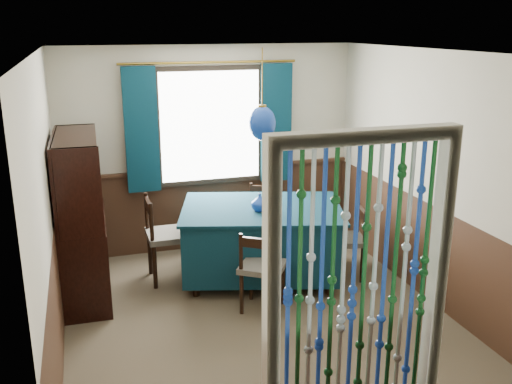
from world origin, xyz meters
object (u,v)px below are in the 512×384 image
object	(u,v)px
chair_far	(263,218)
sideboard	(83,241)
vase_table	(260,203)
bowl_shelf	(85,192)
chair_left	(165,236)
dining_table	(262,238)
pendant_lamp	(262,123)
chair_near	(262,268)
vase_sideboard	(86,200)
chair_right	(348,240)

from	to	relation	value
chair_far	sideboard	xyz separation A→B (m)	(-2.11, -0.53, 0.14)
vase_table	bowl_shelf	xyz separation A→B (m)	(-1.75, -0.00, 0.27)
chair_left	vase_table	bearing A→B (deg)	67.58
dining_table	vase_table	bearing A→B (deg)	-102.76
pendant_lamp	vase_table	bearing A→B (deg)	-118.74
sideboard	pendant_lamp	bearing A→B (deg)	-3.93
chair_far	chair_left	bearing A→B (deg)	45.34
pendant_lamp	bowl_shelf	distance (m)	1.90
sideboard	pendant_lamp	size ratio (longest dim) A/B	1.80
chair_near	bowl_shelf	bearing A→B (deg)	-167.24
chair_left	sideboard	bearing A→B (deg)	-83.03
chair_far	vase_table	distance (m)	0.98
dining_table	vase_table	distance (m)	0.46
chair_near	vase_sideboard	xyz separation A→B (m)	(-1.58, 1.12, 0.50)
pendant_lamp	vase_table	distance (m)	0.84
bowl_shelf	pendant_lamp	bearing A→B (deg)	3.35
dining_table	chair_near	size ratio (longest dim) A/B	2.35
chair_left	sideboard	xyz separation A→B (m)	(-0.85, -0.11, 0.08)
chair_far	sideboard	world-z (taller)	sideboard
chair_right	dining_table	bearing A→B (deg)	88.41
chair_near	bowl_shelf	world-z (taller)	bowl_shelf
chair_left	vase_table	world-z (taller)	vase_table
dining_table	chair_far	distance (m)	0.74
vase_sideboard	pendant_lamp	bearing A→B (deg)	-12.67
vase_table	sideboard	bearing A→B (deg)	171.39
chair_far	vase_table	xyz separation A→B (m)	(-0.30, -0.81, 0.46)
sideboard	chair_near	bearing A→B (deg)	-27.12
chair_near	pendant_lamp	bearing A→B (deg)	106.20
chair_far	bowl_shelf	size ratio (longest dim) A/B	3.71
chair_right	vase_sideboard	bearing A→B (deg)	90.20
chair_near	vase_sideboard	size ratio (longest dim) A/B	3.98
dining_table	vase_sideboard	world-z (taller)	vase_sideboard
vase_table	chair_right	bearing A→B (deg)	-8.60
chair_near	chair_left	bearing A→B (deg)	162.15
pendant_lamp	dining_table	bearing A→B (deg)	0.00
pendant_lamp	vase_table	xyz separation A→B (m)	(-0.06, -0.11, -0.83)
chair_near	chair_right	bearing A→B (deg)	55.71
chair_near	sideboard	size ratio (longest dim) A/B	0.49
chair_left	pendant_lamp	bearing A→B (deg)	74.11
chair_right	sideboard	world-z (taller)	sideboard
chair_right	bowl_shelf	xyz separation A→B (m)	(-2.73, 0.15, 0.75)
bowl_shelf	chair_far	bearing A→B (deg)	21.50
dining_table	chair_left	bearing A→B (deg)	-179.45
chair_near	dining_table	bearing A→B (deg)	106.20
chair_far	vase_table	size ratio (longest dim) A/B	4.83
chair_left	vase_table	distance (m)	1.11
chair_far	chair_left	xyz separation A→B (m)	(-1.25, -0.42, 0.06)
pendant_lamp	vase_table	size ratio (longest dim) A/B	5.35
chair_near	chair_right	xyz separation A→B (m)	(1.15, 0.46, -0.01)
vase_sideboard	chair_right	bearing A→B (deg)	-13.59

